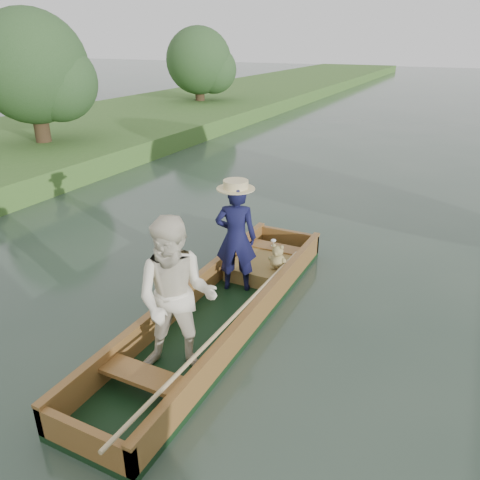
% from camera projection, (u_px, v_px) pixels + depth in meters
% --- Properties ---
extents(ground, '(120.00, 120.00, 0.00)m').
position_uv_depth(ground, '(220.00, 322.00, 6.19)').
color(ground, '#283D30').
rests_on(ground, ground).
extents(trees_far, '(21.73, 16.21, 4.35)m').
position_uv_depth(trees_far, '(277.00, 77.00, 12.35)').
color(trees_far, '#47331E').
rests_on(trees_far, ground).
extents(punt, '(1.20, 5.19, 1.88)m').
position_uv_depth(punt, '(211.00, 289.00, 5.72)').
color(punt, black).
rests_on(punt, ground).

